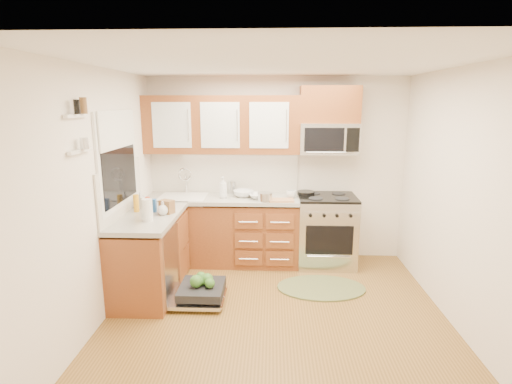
{
  "coord_description": "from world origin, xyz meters",
  "views": [
    {
      "loc": [
        -0.05,
        -3.74,
        2.16
      ],
      "look_at": [
        -0.24,
        0.85,
        1.13
      ],
      "focal_mm": 28.0,
      "sensor_mm": 36.0,
      "label": 1
    }
  ],
  "objects_px": {
    "upper_cabinets": "(222,125)",
    "microwave": "(328,138)",
    "sink": "(183,206)",
    "stock_pot": "(265,197)",
    "range": "(326,230)",
    "cutting_board": "(282,200)",
    "paper_towel_roll": "(147,210)",
    "cup": "(291,194)",
    "bowl_a": "(260,196)",
    "rug": "(321,288)",
    "dishwasher": "(198,293)",
    "bowl_b": "(243,194)",
    "skillet": "(306,193)"
  },
  "relations": [
    {
      "from": "dishwasher",
      "to": "cutting_board",
      "type": "height_order",
      "value": "cutting_board"
    },
    {
      "from": "dishwasher",
      "to": "bowl_a",
      "type": "distance_m",
      "value": 1.51
    },
    {
      "from": "upper_cabinets",
      "to": "sink",
      "type": "height_order",
      "value": "upper_cabinets"
    },
    {
      "from": "microwave",
      "to": "sink",
      "type": "bearing_deg",
      "value": -176.15
    },
    {
      "from": "skillet",
      "to": "rug",
      "type": "bearing_deg",
      "value": -80.61
    },
    {
      "from": "cutting_board",
      "to": "paper_towel_roll",
      "type": "distance_m",
      "value": 1.73
    },
    {
      "from": "rug",
      "to": "bowl_b",
      "type": "bearing_deg",
      "value": 140.78
    },
    {
      "from": "rug",
      "to": "range",
      "type": "bearing_deg",
      "value": 79.71
    },
    {
      "from": "stock_pot",
      "to": "dishwasher",
      "type": "bearing_deg",
      "value": -127.94
    },
    {
      "from": "range",
      "to": "rug",
      "type": "height_order",
      "value": "range"
    },
    {
      "from": "bowl_a",
      "to": "cup",
      "type": "height_order",
      "value": "cup"
    },
    {
      "from": "dishwasher",
      "to": "skillet",
      "type": "bearing_deg",
      "value": 43.95
    },
    {
      "from": "upper_cabinets",
      "to": "microwave",
      "type": "distance_m",
      "value": 1.42
    },
    {
      "from": "sink",
      "to": "bowl_a",
      "type": "distance_m",
      "value": 1.05
    },
    {
      "from": "stock_pot",
      "to": "paper_towel_roll",
      "type": "height_order",
      "value": "paper_towel_roll"
    },
    {
      "from": "upper_cabinets",
      "to": "stock_pot",
      "type": "height_order",
      "value": "upper_cabinets"
    },
    {
      "from": "skillet",
      "to": "upper_cabinets",
      "type": "bearing_deg",
      "value": 176.93
    },
    {
      "from": "cutting_board",
      "to": "bowl_a",
      "type": "relative_size",
      "value": 1.13
    },
    {
      "from": "range",
      "to": "stock_pot",
      "type": "distance_m",
      "value": 0.99
    },
    {
      "from": "stock_pot",
      "to": "bowl_a",
      "type": "distance_m",
      "value": 0.16
    },
    {
      "from": "bowl_a",
      "to": "bowl_b",
      "type": "relative_size",
      "value": 1.01
    },
    {
      "from": "sink",
      "to": "cutting_board",
      "type": "relative_size",
      "value": 1.99
    },
    {
      "from": "upper_cabinets",
      "to": "paper_towel_roll",
      "type": "bearing_deg",
      "value": -116.93
    },
    {
      "from": "range",
      "to": "cutting_board",
      "type": "height_order",
      "value": "range"
    },
    {
      "from": "dishwasher",
      "to": "bowl_a",
      "type": "height_order",
      "value": "bowl_a"
    },
    {
      "from": "stock_pot",
      "to": "bowl_b",
      "type": "relative_size",
      "value": 0.7
    },
    {
      "from": "range",
      "to": "cutting_board",
      "type": "xyz_separation_m",
      "value": [
        -0.61,
        -0.19,
        0.46
      ]
    },
    {
      "from": "rug",
      "to": "skillet",
      "type": "bearing_deg",
      "value": 99.39
    },
    {
      "from": "upper_cabinets",
      "to": "skillet",
      "type": "relative_size",
      "value": 8.74
    },
    {
      "from": "skillet",
      "to": "cutting_board",
      "type": "xyz_separation_m",
      "value": [
        -0.33,
        -0.28,
        -0.04
      ]
    },
    {
      "from": "sink",
      "to": "cutting_board",
      "type": "distance_m",
      "value": 1.34
    },
    {
      "from": "skillet",
      "to": "bowl_b",
      "type": "xyz_separation_m",
      "value": [
        -0.84,
        -0.05,
        -0.0
      ]
    },
    {
      "from": "dishwasher",
      "to": "cutting_board",
      "type": "distance_m",
      "value": 1.56
    },
    {
      "from": "upper_cabinets",
      "to": "paper_towel_roll",
      "type": "height_order",
      "value": "upper_cabinets"
    },
    {
      "from": "paper_towel_roll",
      "to": "bowl_b",
      "type": "xyz_separation_m",
      "value": [
        0.94,
        1.17,
        -0.08
      ]
    },
    {
      "from": "skillet",
      "to": "stock_pot",
      "type": "distance_m",
      "value": 0.62
    },
    {
      "from": "rug",
      "to": "bowl_a",
      "type": "height_order",
      "value": "bowl_a"
    },
    {
      "from": "paper_towel_roll",
      "to": "cup",
      "type": "bearing_deg",
      "value": 35.18
    },
    {
      "from": "upper_cabinets",
      "to": "microwave",
      "type": "bearing_deg",
      "value": -1.02
    },
    {
      "from": "rug",
      "to": "dishwasher",
      "type": "bearing_deg",
      "value": -165.46
    },
    {
      "from": "bowl_a",
      "to": "cup",
      "type": "bearing_deg",
      "value": 6.87
    },
    {
      "from": "rug",
      "to": "paper_towel_roll",
      "type": "xyz_separation_m",
      "value": [
        -1.92,
        -0.37,
        1.03
      ]
    },
    {
      "from": "microwave",
      "to": "rug",
      "type": "bearing_deg",
      "value": -98.92
    },
    {
      "from": "bowl_a",
      "to": "sink",
      "type": "bearing_deg",
      "value": 176.46
    },
    {
      "from": "bowl_a",
      "to": "cutting_board",
      "type": "bearing_deg",
      "value": -22.82
    },
    {
      "from": "microwave",
      "to": "stock_pot",
      "type": "xyz_separation_m",
      "value": [
        -0.82,
        -0.33,
        -0.72
      ]
    },
    {
      "from": "microwave",
      "to": "paper_towel_roll",
      "type": "bearing_deg",
      "value": -148.61
    },
    {
      "from": "microwave",
      "to": "bowl_b",
      "type": "bearing_deg",
      "value": -175.46
    },
    {
      "from": "paper_towel_roll",
      "to": "bowl_a",
      "type": "xyz_separation_m",
      "value": [
        1.16,
        1.06,
        -0.09
      ]
    },
    {
      "from": "dishwasher",
      "to": "cutting_board",
      "type": "xyz_separation_m",
      "value": [
        0.93,
        0.94,
        0.84
      ]
    }
  ]
}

